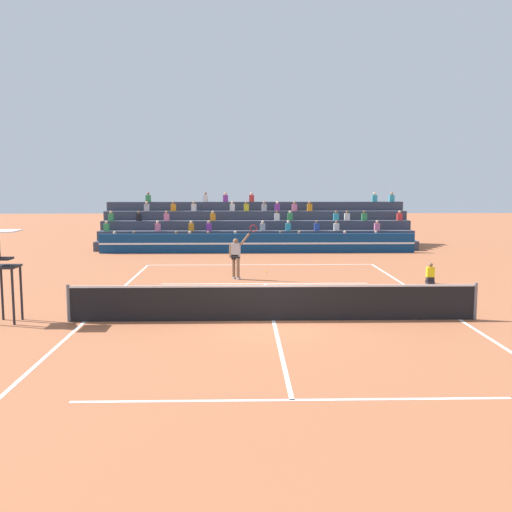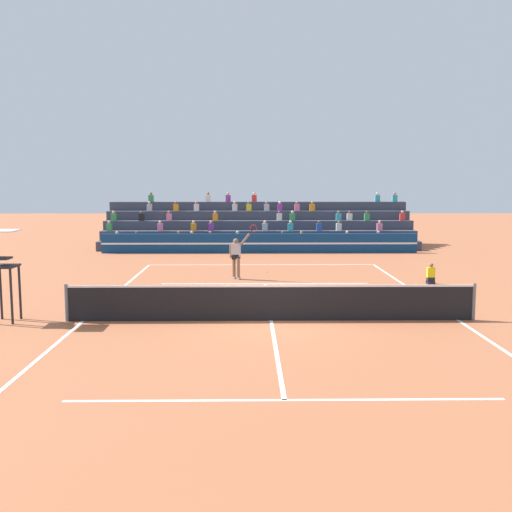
# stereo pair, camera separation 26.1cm
# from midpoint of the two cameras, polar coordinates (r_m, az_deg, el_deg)

# --- Properties ---
(ground_plane) EXTENTS (120.00, 120.00, 0.00)m
(ground_plane) POSITION_cam_midpoint_polar(r_m,az_deg,el_deg) (17.62, 1.87, -6.18)
(ground_plane) COLOR #AD603D
(court_lines) EXTENTS (11.10, 23.90, 0.01)m
(court_lines) POSITION_cam_midpoint_polar(r_m,az_deg,el_deg) (17.62, 1.87, -6.17)
(court_lines) COLOR white
(court_lines) RESTS_ON ground
(tennis_net) EXTENTS (12.00, 0.10, 1.10)m
(tennis_net) POSITION_cam_midpoint_polar(r_m,az_deg,el_deg) (17.51, 1.88, -4.45)
(tennis_net) COLOR slate
(tennis_net) RESTS_ON ground
(sponsor_banner_wall) EXTENTS (18.00, 0.26, 1.10)m
(sponsor_banner_wall) POSITION_cam_midpoint_polar(r_m,az_deg,el_deg) (34.16, 0.57, 1.22)
(sponsor_banner_wall) COLOR navy
(sponsor_banner_wall) RESTS_ON ground
(bleacher_stand) EXTENTS (19.10, 4.75, 3.38)m
(bleacher_stand) POSITION_cam_midpoint_polar(r_m,az_deg,el_deg) (37.90, 0.43, 2.51)
(bleacher_stand) COLOR #383D4C
(bleacher_stand) RESTS_ON ground
(umpire_chair) EXTENTS (0.76, 0.84, 2.67)m
(umpire_chair) POSITION_cam_midpoint_polar(r_m,az_deg,el_deg) (18.62, -22.59, -0.63)
(umpire_chair) COLOR black
(umpire_chair) RESTS_ON ground
(ball_kid_courtside) EXTENTS (0.30, 0.36, 0.84)m
(ball_kid_courtside) POSITION_cam_midpoint_polar(r_m,az_deg,el_deg) (24.78, 16.60, -1.83)
(ball_kid_courtside) COLOR black
(ball_kid_courtside) RESTS_ON ground
(tennis_player) EXTENTS (1.21, 0.56, 2.36)m
(tennis_player) POSITION_cam_midpoint_polar(r_m,az_deg,el_deg) (24.87, -1.56, 0.02)
(tennis_player) COLOR brown
(tennis_player) RESTS_ON ground
(tennis_ball) EXTENTS (0.07, 0.07, 0.07)m
(tennis_ball) POSITION_cam_midpoint_polar(r_m,az_deg,el_deg) (26.88, 1.32, -1.49)
(tennis_ball) COLOR #C6DB33
(tennis_ball) RESTS_ON ground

